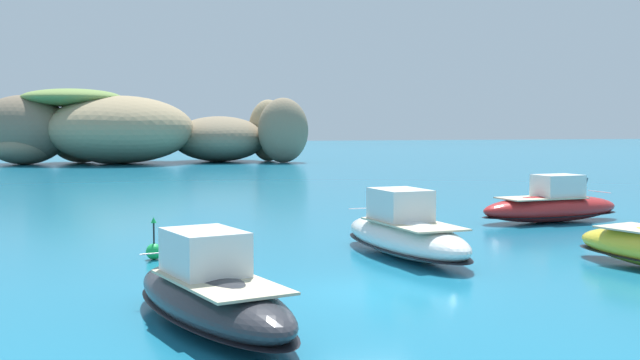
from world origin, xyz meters
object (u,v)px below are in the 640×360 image
object	(u,v)px
channel_buoy	(154,250)
islet_small	(234,137)
motorboat_red	(552,206)
motorboat_charcoal	(211,295)
motorboat_white	(405,234)
islet_large	(91,130)

from	to	relation	value
channel_buoy	islet_small	bearing A→B (deg)	79.17
motorboat_red	motorboat_charcoal	distance (m)	23.68
motorboat_red	motorboat_white	world-z (taller)	motorboat_white
islet_small	motorboat_white	bearing A→B (deg)	-93.88
islet_small	motorboat_white	size ratio (longest dim) A/B	2.10
motorboat_charcoal	channel_buoy	xyz separation A→B (m)	(-0.82, 9.41, -0.40)
motorboat_charcoal	channel_buoy	distance (m)	9.45
channel_buoy	motorboat_red	bearing A→B (deg)	16.83
motorboat_white	channel_buoy	distance (m)	8.78
islet_large	motorboat_red	bearing A→B (deg)	-70.36
motorboat_red	motorboat_charcoal	world-z (taller)	motorboat_red
islet_small	channel_buoy	distance (m)	72.03
islet_large	islet_small	size ratio (longest dim) A/B	1.76
islet_large	channel_buoy	distance (m)	70.07
islet_large	motorboat_charcoal	bearing A→B (deg)	-86.62
motorboat_white	islet_small	bearing A→B (deg)	86.12
islet_small	motorboat_red	distance (m)	65.22
motorboat_red	motorboat_charcoal	size ratio (longest dim) A/B	1.01
islet_large	islet_small	world-z (taller)	islet_large
islet_large	islet_small	distance (m)	17.43
islet_small	motorboat_charcoal	world-z (taller)	islet_small
islet_small	motorboat_white	world-z (taller)	islet_small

